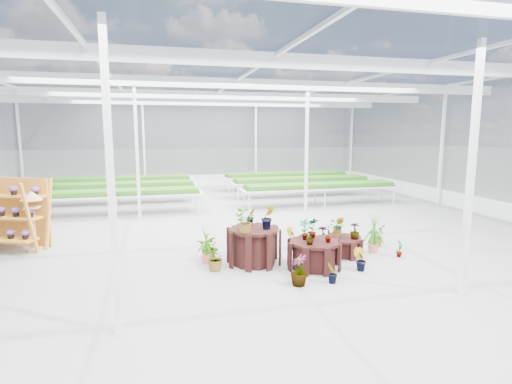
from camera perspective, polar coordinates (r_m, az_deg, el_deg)
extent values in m
plane|color=gray|center=(10.57, -0.47, -7.58)|extent=(24.00, 24.00, 0.00)
cylinder|color=black|center=(9.04, -0.31, -7.73)|extent=(1.53, 1.53, 0.81)
cylinder|color=black|center=(8.88, 8.26, -8.83)|extent=(1.26, 1.26, 0.60)
cylinder|color=black|center=(9.91, 12.12, -7.59)|extent=(1.07, 1.07, 0.43)
imported|color=#285E15|center=(8.91, -2.08, -3.94)|extent=(0.25, 0.26, 0.41)
imported|color=#285E15|center=(8.82, 1.71, -3.60)|extent=(0.30, 0.24, 0.55)
imported|color=#285E15|center=(9.21, -0.75, -3.51)|extent=(0.27, 0.25, 0.41)
imported|color=#285E15|center=(8.51, -1.72, -4.24)|extent=(0.58, 0.55, 0.49)
imported|color=#285E15|center=(8.82, 6.94, -5.31)|extent=(0.29, 0.29, 0.47)
imported|color=#285E15|center=(8.68, 10.32, -5.68)|extent=(0.24, 0.28, 0.45)
imported|color=#285E15|center=(8.96, 8.17, -5.08)|extent=(0.26, 0.18, 0.48)
imported|color=#285E15|center=(8.49, 7.70, -6.44)|extent=(0.20, 0.20, 0.31)
imported|color=#285E15|center=(9.78, 11.39, -5.25)|extent=(0.48, 0.46, 0.40)
imported|color=#285E15|center=(9.75, 13.94, -5.38)|extent=(0.29, 0.29, 0.40)
imported|color=#285E15|center=(10.07, 11.75, -4.71)|extent=(0.32, 0.30, 0.45)
imported|color=#285E15|center=(8.66, -5.96, -9.39)|extent=(0.67, 0.65, 0.56)
imported|color=#285E15|center=(9.43, -6.64, -7.78)|extent=(0.69, 0.66, 0.59)
imported|color=#285E15|center=(7.88, 6.18, -11.05)|extent=(0.36, 0.36, 0.61)
imported|color=#285E15|center=(8.09, 10.85, -11.33)|extent=(0.29, 0.30, 0.43)
imported|color=#285E15|center=(8.92, 14.60, -9.29)|extent=(0.35, 0.35, 0.50)
imported|color=#285E15|center=(10.11, 19.79, -7.54)|extent=(0.28, 0.28, 0.45)
imported|color=#285E15|center=(10.93, 16.83, -5.94)|extent=(0.63, 0.64, 0.54)
imported|color=#285E15|center=(10.59, 9.59, -6.16)|extent=(0.40, 0.40, 0.54)
imported|color=#285E15|center=(10.17, 5.20, -6.57)|extent=(0.33, 0.27, 0.58)
imported|color=#285E15|center=(10.12, -1.16, -6.69)|extent=(0.37, 0.37, 0.56)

